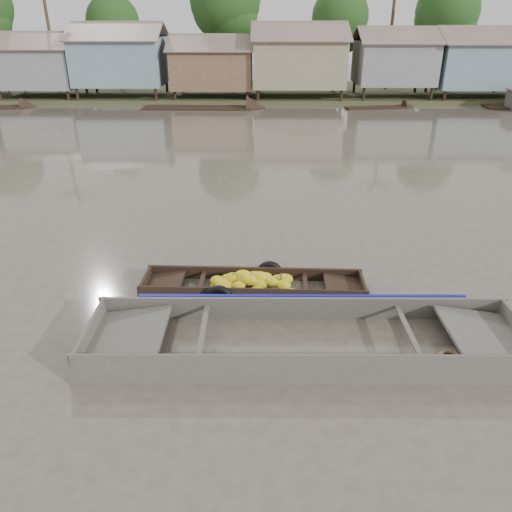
{
  "coord_description": "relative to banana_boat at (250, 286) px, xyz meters",
  "views": [
    {
      "loc": [
        -0.24,
        -9.58,
        5.79
      ],
      "look_at": [
        -0.34,
        0.71,
        0.8
      ],
      "focal_mm": 35.0,
      "sensor_mm": 36.0,
      "label": 1
    }
  ],
  "objects": [
    {
      "name": "viewer_boat",
      "position": [
        1.13,
        -2.16,
        -0.05
      ],
      "size": [
        8.41,
        2.25,
        0.68
      ],
      "rotation": [
        0.0,
        0.0,
        0.0
      ],
      "color": "#443F39",
      "rests_on": "ground"
    },
    {
      "name": "distant_boats",
      "position": [
        12.34,
        23.78,
        0.08
      ],
      "size": [
        47.17,
        15.35,
        1.38
      ],
      "color": "black",
      "rests_on": "ground"
    },
    {
      "name": "ground",
      "position": [
        0.47,
        -0.49,
        -0.13
      ],
      "size": [
        120.0,
        120.0,
        0.0
      ],
      "primitive_type": "plane",
      "color": "#51473E",
      "rests_on": "ground"
    },
    {
      "name": "banana_boat",
      "position": [
        0.0,
        0.0,
        0.0
      ],
      "size": [
        5.17,
        1.4,
        0.71
      ],
      "rotation": [
        0.0,
        0.0,
        -0.03
      ],
      "color": "black",
      "rests_on": "ground"
    },
    {
      "name": "riverbank",
      "position": [
        3.5,
        31.37,
        2.94
      ],
      "size": [
        120.0,
        12.47,
        10.22
      ],
      "color": "#384723",
      "rests_on": "ground"
    }
  ]
}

